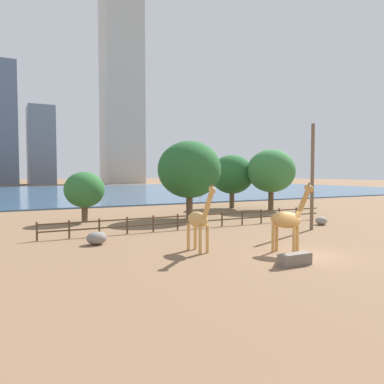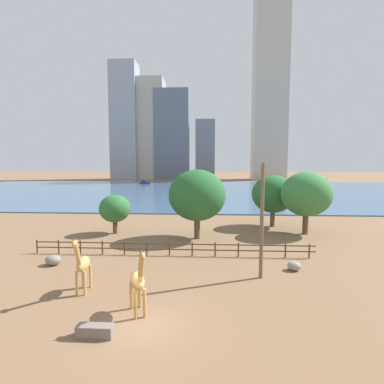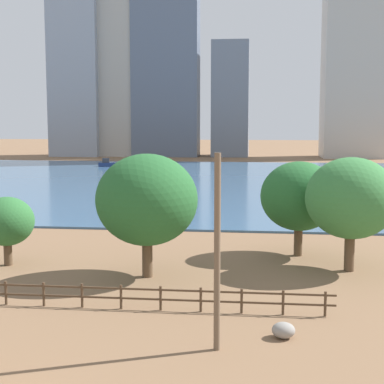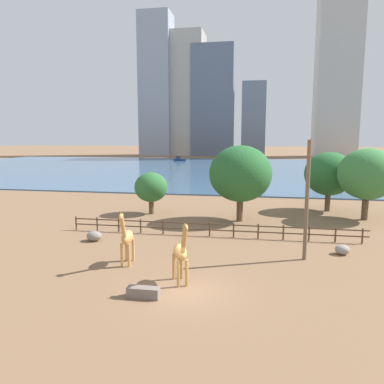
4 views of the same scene
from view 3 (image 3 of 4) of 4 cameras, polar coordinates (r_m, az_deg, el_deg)
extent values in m
plane|color=brown|center=(98.49, 1.24, 1.19)|extent=(400.00, 400.00, 0.00)
cube|color=#3D6084|center=(95.51, 1.07, 1.07)|extent=(180.00, 86.00, 0.20)
cylinder|color=brown|center=(25.26, 2.46, -5.95)|extent=(0.28, 0.28, 8.59)
ellipsoid|color=gray|center=(28.01, 8.86, -13.11)|extent=(1.07, 0.98, 0.74)
cylinder|color=#4C3826|center=(33.83, -17.60, -9.31)|extent=(0.14, 0.14, 1.30)
cylinder|color=#4C3826|center=(33.03, -14.19, -9.58)|extent=(0.14, 0.14, 1.30)
cylinder|color=#4C3826|center=(32.36, -10.61, -9.84)|extent=(0.14, 0.14, 1.30)
cylinder|color=#4C3826|center=(31.81, -6.90, -10.06)|extent=(0.14, 0.14, 1.30)
cylinder|color=#4C3826|center=(31.40, -3.06, -10.25)|extent=(0.14, 0.14, 1.30)
cylinder|color=#4C3826|center=(31.13, 0.86, -10.39)|extent=(0.14, 0.14, 1.30)
cylinder|color=#4C3826|center=(31.00, 4.84, -10.49)|extent=(0.14, 0.14, 1.30)
cylinder|color=#4C3826|center=(31.02, 8.83, -10.54)|extent=(0.14, 0.14, 1.30)
cylinder|color=#4C3826|center=(31.19, 12.80, -10.54)|extent=(0.14, 0.14, 1.30)
cube|color=#4C3826|center=(32.16, -10.19, -9.09)|extent=(26.10, 0.08, 0.10)
cube|color=#4C3826|center=(32.31, -10.17, -9.98)|extent=(26.10, 0.08, 0.10)
cylinder|color=brown|center=(40.41, 15.01, -5.68)|extent=(0.66, 0.66, 2.50)
ellipsoid|color=#387A3D|center=(39.79, 15.17, -0.57)|extent=(5.96, 5.96, 5.36)
cylinder|color=brown|center=(44.15, 10.25, -4.70)|extent=(0.62, 0.62, 2.18)
ellipsoid|color=#26602D|center=(43.60, 10.35, -0.39)|extent=(5.64, 5.64, 5.08)
cylinder|color=brown|center=(42.60, -17.41, -5.75)|extent=(0.57, 0.57, 1.58)
ellipsoid|color=#2D6B33|center=(42.17, -17.52, -2.72)|extent=(3.73, 3.73, 3.36)
cylinder|color=brown|center=(37.76, -4.35, -6.43)|extent=(0.66, 0.66, 2.40)
ellipsoid|color=#26602D|center=(37.07, -4.41, -0.74)|extent=(6.44, 6.44, 5.80)
cube|color=navy|center=(125.42, -8.11, 2.65)|extent=(4.29, 2.31, 0.81)
cube|color=#333338|center=(125.37, -8.35, 3.06)|extent=(1.64, 1.27, 0.98)
cube|color=slate|center=(162.99, -2.55, 11.66)|extent=(17.86, 8.54, 46.45)
cube|color=slate|center=(164.28, 3.77, 8.92)|extent=(9.95, 13.21, 31.03)
cube|color=#ADA89E|center=(169.16, -6.29, 12.51)|extent=(14.09, 15.13, 52.64)
cube|color=#939EAD|center=(169.40, -11.10, 13.72)|extent=(13.58, 12.03, 60.33)
camera|label=1|loc=(25.10, -76.72, -10.68)|focal=35.00mm
camera|label=2|loc=(6.30, -57.77, -8.86)|focal=28.00mm
camera|label=4|loc=(5.75, -107.85, -12.75)|focal=35.00mm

